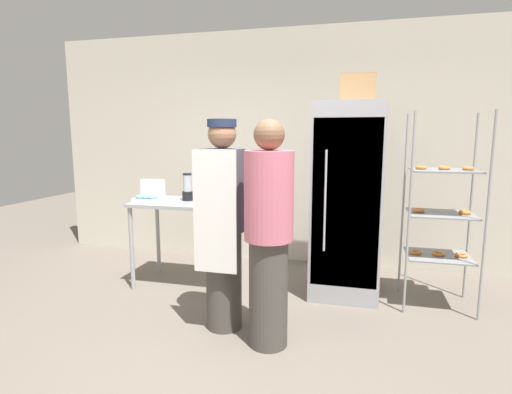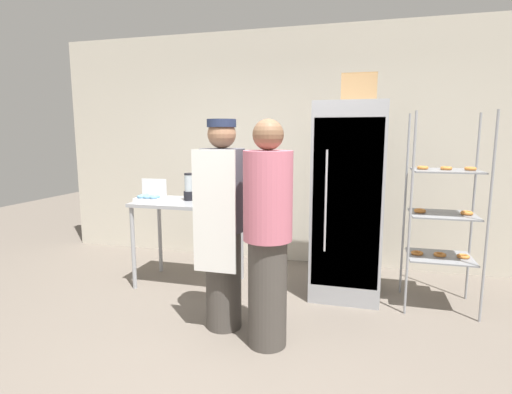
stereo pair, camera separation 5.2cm
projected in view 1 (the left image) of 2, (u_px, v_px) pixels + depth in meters
The scene contains 11 objects.
ground_plane at pixel (237, 359), 2.89m from camera, with size 14.00×14.00×0.00m, color #6B6056.
back_wall at pixel (293, 148), 5.00m from camera, with size 6.40×0.12×2.88m, color beige.
refrigerator at pixel (347, 200), 3.99m from camera, with size 0.66×0.79×1.91m.
baking_rack at pixel (441, 213), 3.67m from camera, with size 0.64×0.53×1.81m.
prep_counter at pixel (187, 212), 4.22m from camera, with size 1.09×0.64×0.91m.
donut_box at pixel (148, 198), 4.12m from camera, with size 0.29×0.19×0.24m.
blender_pitcher at pixel (187, 188), 4.25m from camera, with size 0.11×0.11×0.29m.
binder_stack at pixel (216, 198), 4.13m from camera, with size 0.28×0.28×0.10m.
cardboard_storage_box at pixel (358, 89), 3.86m from camera, with size 0.33×0.28×0.28m.
person_baker at pixel (223, 223), 3.24m from camera, with size 0.37×0.38×1.73m.
person_customer at pixel (269, 234), 2.96m from camera, with size 0.36×0.36×1.72m.
Camera 1 is at (0.79, -2.55, 1.60)m, focal length 28.00 mm.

